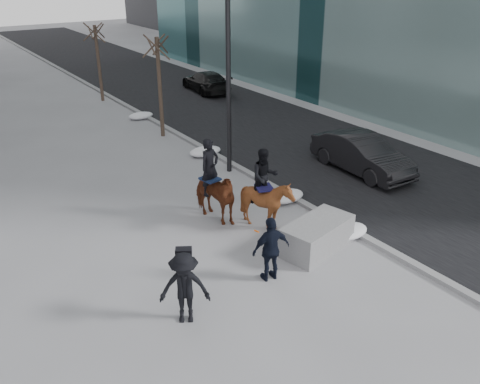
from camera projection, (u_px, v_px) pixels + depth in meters
ground at (264, 256)px, 14.08m from camera, size 120.00×120.00×0.00m
road at (257, 125)px, 25.17m from camera, size 8.00×90.00×0.01m
curb at (186, 138)px, 23.10m from camera, size 0.25×90.00×0.12m
planter at (317, 236)px, 14.23m from camera, size 2.37×1.55×0.87m
car_near at (362, 154)px, 19.38m from camera, size 1.74×4.45×1.44m
car_far at (206, 81)px, 31.25m from camera, size 2.18×4.48×1.26m
tree_near at (160, 83)px, 22.61m from camera, size 1.20×1.20×4.95m
tree_far at (98, 60)px, 28.52m from camera, size 1.20×1.20×4.67m
mounted_left at (213, 191)px, 15.64m from camera, size 1.27×2.17×2.64m
mounted_right at (266, 197)px, 15.19m from camera, size 1.77×1.86×2.50m
feeder at (271, 249)px, 12.73m from camera, size 1.08×0.93×1.75m
camera_crew at (185, 288)px, 11.22m from camera, size 1.31×1.15×1.75m
lamppost at (229, 38)px, 17.58m from camera, size 0.25×1.32×9.09m
snow_piles at (231, 166)px, 19.75m from camera, size 1.40×15.59×0.36m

